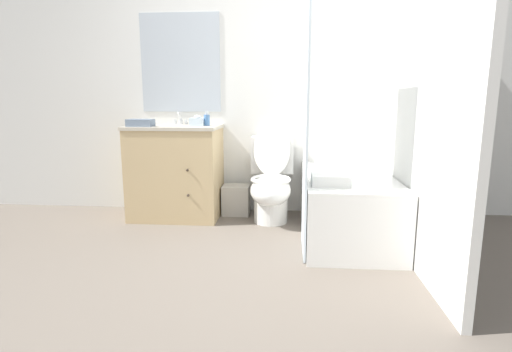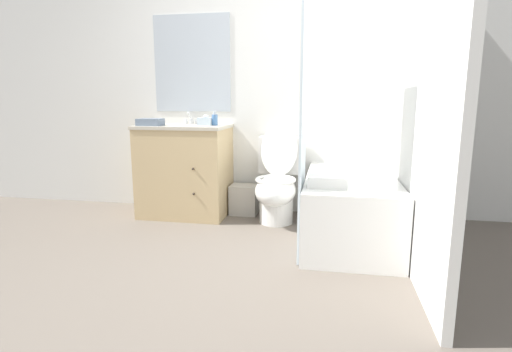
# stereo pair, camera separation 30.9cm
# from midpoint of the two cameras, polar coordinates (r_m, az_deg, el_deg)

# --- Properties ---
(ground_plane) EXTENTS (14.00, 14.00, 0.00)m
(ground_plane) POSITION_cam_midpoint_polar(r_m,az_deg,el_deg) (2.58, -1.14, -14.55)
(ground_plane) COLOR #6B6056
(wall_back) EXTENTS (8.00, 0.06, 2.50)m
(wall_back) POSITION_cam_midpoint_polar(r_m,az_deg,el_deg) (3.96, 3.68, 12.91)
(wall_back) COLOR silver
(wall_back) RESTS_ON ground_plane
(wall_right) EXTENTS (0.05, 2.63, 2.50)m
(wall_right) POSITION_cam_midpoint_polar(r_m,az_deg,el_deg) (3.18, 23.97, 12.54)
(wall_right) COLOR silver
(wall_right) RESTS_ON ground_plane
(vanity_cabinet) EXTENTS (0.84, 0.60, 0.87)m
(vanity_cabinet) POSITION_cam_midpoint_polar(r_m,az_deg,el_deg) (3.88, -7.83, 0.96)
(vanity_cabinet) COLOR tan
(vanity_cabinet) RESTS_ON ground_plane
(sink_faucet) EXTENTS (0.14, 0.12, 0.12)m
(sink_faucet) POSITION_cam_midpoint_polar(r_m,az_deg,el_deg) (4.02, -7.08, 7.91)
(sink_faucet) COLOR silver
(sink_faucet) RESTS_ON vanity_cabinet
(toilet) EXTENTS (0.40, 0.69, 0.89)m
(toilet) POSITION_cam_midpoint_polar(r_m,az_deg,el_deg) (3.65, 5.46, -1.09)
(toilet) COLOR white
(toilet) RESTS_ON ground_plane
(bathtub) EXTENTS (0.69, 1.39, 0.51)m
(bathtub) POSITION_cam_midpoint_polar(r_m,az_deg,el_deg) (3.34, 15.81, -4.32)
(bathtub) COLOR white
(bathtub) RESTS_ON ground_plane
(shower_curtain) EXTENTS (0.02, 0.49, 2.00)m
(shower_curtain) POSITION_cam_midpoint_polar(r_m,az_deg,el_deg) (2.81, 9.95, 8.63)
(shower_curtain) COLOR silver
(shower_curtain) RESTS_ON ground_plane
(wastebasket) EXTENTS (0.26, 0.22, 0.29)m
(wastebasket) POSITION_cam_midpoint_polar(r_m,az_deg,el_deg) (3.91, 0.54, -3.40)
(wastebasket) COLOR #B7B2A8
(wastebasket) RESTS_ON ground_plane
(tissue_box) EXTENTS (0.13, 0.13, 0.10)m
(tissue_box) POSITION_cam_midpoint_polar(r_m,az_deg,el_deg) (3.76, -4.85, 7.80)
(tissue_box) COLOR silver
(tissue_box) RESTS_ON vanity_cabinet
(soap_dispenser) EXTENTS (0.05, 0.05, 0.13)m
(soap_dispenser) POSITION_cam_midpoint_polar(r_m,az_deg,el_deg) (3.74, -3.54, 8.07)
(soap_dispenser) COLOR #4C7AB2
(soap_dispenser) RESTS_ON vanity_cabinet
(hand_towel_folded) EXTENTS (0.22, 0.15, 0.06)m
(hand_towel_folded) POSITION_cam_midpoint_polar(r_m,az_deg,el_deg) (3.78, -12.61, 7.51)
(hand_towel_folded) COLOR slate
(hand_towel_folded) RESTS_ON vanity_cabinet
(bath_towel_folded) EXTENTS (0.27, 0.21, 0.08)m
(bath_towel_folded) POSITION_cam_midpoint_polar(r_m,az_deg,el_deg) (2.85, 13.27, -0.75)
(bath_towel_folded) COLOR white
(bath_towel_folded) RESTS_ON bathtub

